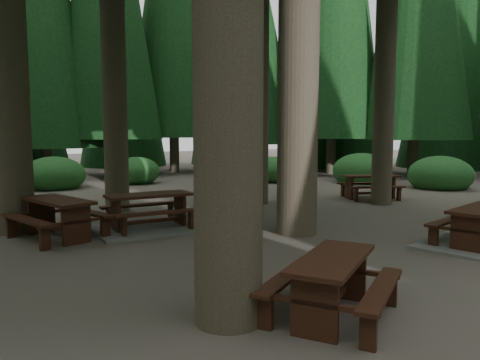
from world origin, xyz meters
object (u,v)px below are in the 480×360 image
picnic_table_c (149,217)px  picnic_table_e (332,277)px  picnic_table_b (58,212)px  picnic_table_d (370,183)px  picnic_table_a (479,234)px

picnic_table_c → picnic_table_e: picnic_table_c is taller
picnic_table_b → picnic_table_d: 9.64m
picnic_table_b → picnic_table_d: picnic_table_b is taller
picnic_table_d → picnic_table_b: bearing=-151.8°
picnic_table_a → picnic_table_d: 6.35m
picnic_table_a → picnic_table_c: bearing=121.6°
picnic_table_d → picnic_table_e: bearing=-115.5°
picnic_table_c → picnic_table_d: (7.76, 0.71, 0.23)m
picnic_table_a → picnic_table_d: bearing=47.8°
picnic_table_c → picnic_table_d: 7.79m
picnic_table_d → picnic_table_e: size_ratio=1.04×
picnic_table_a → picnic_table_c: size_ratio=1.03×
picnic_table_a → picnic_table_b: bearing=130.4°
picnic_table_c → picnic_table_d: bearing=8.3°
picnic_table_b → picnic_table_a: bearing=-142.3°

